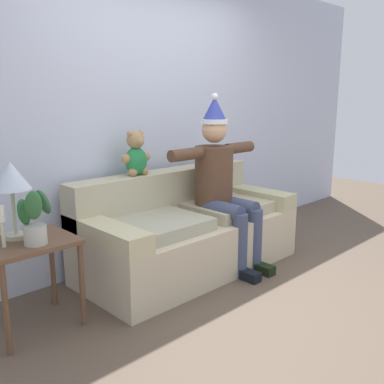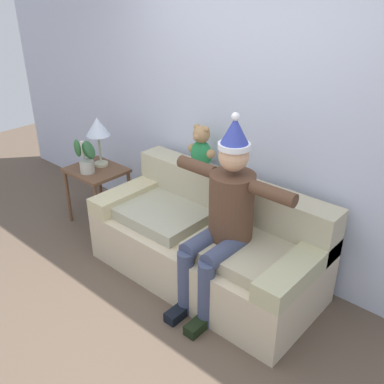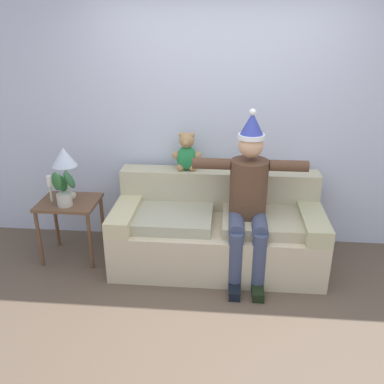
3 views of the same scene
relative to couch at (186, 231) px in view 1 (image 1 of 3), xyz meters
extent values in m
plane|color=brown|center=(0.00, -1.02, -0.33)|extent=(10.00, 10.00, 0.00)
cube|color=silver|center=(0.00, 0.53, 1.02)|extent=(7.00, 0.10, 2.70)
cube|color=#C6B697|center=(0.00, -0.05, -0.11)|extent=(1.95, 0.90, 0.45)
cube|color=#BBB292|center=(0.00, 0.28, 0.31)|extent=(1.95, 0.24, 0.39)
cube|color=#C5BA8E|center=(-0.87, -0.05, 0.19)|extent=(0.22, 0.90, 0.15)
cube|color=#B4B187|center=(0.87, -0.05, 0.19)|extent=(0.22, 0.90, 0.15)
cube|color=#A6A48B|center=(-0.44, -0.10, 0.17)|extent=(0.78, 0.63, 0.10)
cube|color=tan|center=(0.44, -0.10, 0.17)|extent=(0.78, 0.63, 0.10)
cylinder|color=brown|center=(0.27, -0.07, 0.48)|extent=(0.34, 0.34, 0.52)
sphere|color=tan|center=(0.27, -0.07, 0.88)|extent=(0.22, 0.22, 0.22)
cylinder|color=white|center=(0.27, -0.07, 0.95)|extent=(0.23, 0.23, 0.04)
cone|color=#3340A2|center=(0.27, -0.07, 1.06)|extent=(0.21, 0.21, 0.20)
sphere|color=white|center=(0.27, -0.07, 1.16)|extent=(0.06, 0.06, 0.06)
cylinder|color=#3D4663|center=(0.17, -0.27, 0.22)|extent=(0.14, 0.40, 0.14)
cylinder|color=#3D4663|center=(0.17, -0.47, -0.06)|extent=(0.13, 0.13, 0.55)
cube|color=black|center=(0.17, -0.55, -0.29)|extent=(0.10, 0.24, 0.08)
cylinder|color=#3D4663|center=(0.37, -0.27, 0.22)|extent=(0.14, 0.40, 0.14)
cylinder|color=#3D4663|center=(0.37, -0.47, -0.06)|extent=(0.13, 0.13, 0.55)
cube|color=black|center=(0.37, -0.55, -0.29)|extent=(0.10, 0.24, 0.08)
cylinder|color=brown|center=(-0.07, -0.07, 0.70)|extent=(0.34, 0.10, 0.10)
cylinder|color=brown|center=(0.61, -0.07, 0.70)|extent=(0.34, 0.10, 0.10)
ellipsoid|color=#238044|center=(-0.32, 0.28, 0.63)|extent=(0.20, 0.16, 0.24)
sphere|color=#A78154|center=(-0.32, 0.28, 0.81)|extent=(0.15, 0.15, 0.15)
sphere|color=#A78154|center=(-0.32, 0.22, 0.80)|extent=(0.07, 0.07, 0.07)
sphere|color=#A78154|center=(-0.37, 0.28, 0.86)|extent=(0.05, 0.05, 0.05)
sphere|color=#A78154|center=(-0.27, 0.28, 0.86)|extent=(0.05, 0.05, 0.05)
sphere|color=#A78154|center=(-0.43, 0.28, 0.66)|extent=(0.08, 0.08, 0.08)
sphere|color=#A78154|center=(-0.38, 0.25, 0.54)|extent=(0.08, 0.08, 0.08)
sphere|color=#A78154|center=(-0.22, 0.28, 0.66)|extent=(0.08, 0.08, 0.08)
sphere|color=#A78154|center=(-0.26, 0.25, 0.54)|extent=(0.08, 0.08, 0.08)
cube|color=brown|center=(-1.43, -0.04, 0.25)|extent=(0.56, 0.47, 0.03)
cylinder|color=brown|center=(-1.68, -0.25, -0.05)|extent=(0.04, 0.04, 0.57)
cylinder|color=brown|center=(-1.19, -0.25, -0.05)|extent=(0.04, 0.04, 0.57)
cylinder|color=brown|center=(-1.19, 0.16, -0.05)|extent=(0.04, 0.04, 0.57)
cylinder|color=#BBBB98|center=(-1.47, 0.05, 0.28)|extent=(0.14, 0.14, 0.03)
cylinder|color=#B1BC96|center=(-1.47, 0.05, 0.45)|extent=(0.02, 0.02, 0.29)
cone|color=silver|center=(-1.47, 0.05, 0.68)|extent=(0.24, 0.24, 0.18)
cylinder|color=#B4B3A8|center=(-1.43, -0.15, 0.33)|extent=(0.14, 0.14, 0.12)
ellipsoid|color=#2B5B34|center=(-1.36, -0.15, 0.53)|extent=(0.13, 0.13, 0.20)
ellipsoid|color=#25622C|center=(-1.46, -0.10, 0.47)|extent=(0.16, 0.14, 0.20)
ellipsoid|color=#2D6332|center=(-1.45, -0.21, 0.54)|extent=(0.12, 0.11, 0.19)
cylinder|color=beige|center=(-1.59, -0.06, 0.35)|extent=(0.02, 0.02, 0.16)
cylinder|color=white|center=(-1.59, -0.06, 0.48)|extent=(0.04, 0.04, 0.10)
camera|label=1|loc=(-2.51, -2.65, 1.17)|focal=40.45mm
camera|label=2|loc=(1.94, -2.39, 2.03)|focal=40.62mm
camera|label=3|loc=(0.07, -3.61, 1.89)|focal=39.23mm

